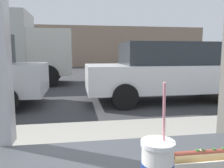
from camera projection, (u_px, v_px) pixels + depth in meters
ground_plane at (68, 88)px, 8.87m from camera, size 60.00×60.00×0.00m
sidewalk_strip at (51, 166)px, 2.60m from camera, size 16.00×2.80×0.16m
building_facade_far at (72, 46)px, 22.98m from camera, size 28.00×1.20×4.10m
hotdog_tray_far at (204, 157)px, 0.80m from camera, size 0.27×0.09×0.05m
parked_car_white at (167, 71)px, 6.47m from camera, size 4.67×1.91×1.67m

